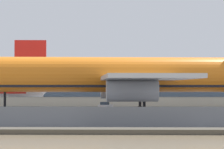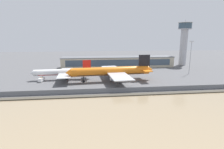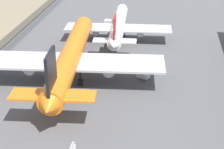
% 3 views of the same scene
% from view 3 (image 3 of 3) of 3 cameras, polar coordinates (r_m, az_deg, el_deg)
% --- Properties ---
extents(ground_plane, '(500.00, 500.00, 0.00)m').
position_cam_3_polar(ground_plane, '(89.50, -12.01, -3.15)').
color(ground_plane, '#565659').
extents(cargo_jet_orange, '(54.58, 46.92, 16.08)m').
position_cam_3_polar(cargo_jet_orange, '(92.82, -6.37, 2.59)').
color(cargo_jet_orange, orange).
rests_on(cargo_jet_orange, ground).
extents(passenger_jet_white_red, '(39.84, 33.89, 12.39)m').
position_cam_3_polar(passenger_jet_white_red, '(119.86, 1.00, 7.45)').
color(passenger_jet_white_red, white).
rests_on(passenger_jet_white_red, ground).
extents(baggage_tug, '(2.78, 3.58, 1.80)m').
position_cam_3_polar(baggage_tug, '(95.53, 4.75, -0.15)').
color(baggage_tug, white).
rests_on(baggage_tug, ground).
extents(ops_van, '(3.14, 5.52, 2.48)m').
position_cam_3_polar(ops_van, '(133.62, -0.11, 7.85)').
color(ops_van, white).
rests_on(ops_van, ground).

